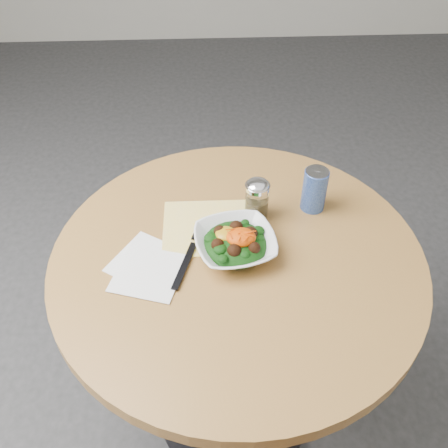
# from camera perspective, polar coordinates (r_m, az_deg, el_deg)

# --- Properties ---
(ground) EXTENTS (6.00, 6.00, 0.00)m
(ground) POSITION_cam_1_polar(r_m,az_deg,el_deg) (1.82, 1.09, -19.74)
(ground) COLOR #2E2E30
(ground) RESTS_ON ground
(table) EXTENTS (0.90, 0.90, 0.75)m
(table) POSITION_cam_1_polar(r_m,az_deg,el_deg) (1.35, 1.40, -9.19)
(table) COLOR black
(table) RESTS_ON ground
(cloth_napkin) EXTENTS (0.22, 0.20, 0.00)m
(cloth_napkin) POSITION_cam_1_polar(r_m,az_deg,el_deg) (1.26, -1.97, -0.38)
(cloth_napkin) COLOR yellow
(cloth_napkin) RESTS_ON table
(paper_napkins) EXTENTS (0.21, 0.23, 0.00)m
(paper_napkins) POSITION_cam_1_polar(r_m,az_deg,el_deg) (1.18, -8.69, -4.91)
(paper_napkins) COLOR white
(paper_napkins) RESTS_ON table
(salad_bowl) EXTENTS (0.23, 0.23, 0.07)m
(salad_bowl) POSITION_cam_1_polar(r_m,az_deg,el_deg) (1.19, 1.29, -2.19)
(salad_bowl) COLOR white
(salad_bowl) RESTS_ON table
(fork) EXTENTS (0.10, 0.23, 0.00)m
(fork) POSITION_cam_1_polar(r_m,az_deg,el_deg) (1.20, -3.70, -3.00)
(fork) COLOR black
(fork) RESTS_ON table
(spice_shaker) EXTENTS (0.06, 0.06, 0.11)m
(spice_shaker) POSITION_cam_1_polar(r_m,az_deg,el_deg) (1.26, 3.78, 2.83)
(spice_shaker) COLOR silver
(spice_shaker) RESTS_ON table
(beverage_can) EXTENTS (0.06, 0.06, 0.12)m
(beverage_can) POSITION_cam_1_polar(r_m,az_deg,el_deg) (1.31, 10.31, 3.91)
(beverage_can) COLOR navy
(beverage_can) RESTS_ON table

